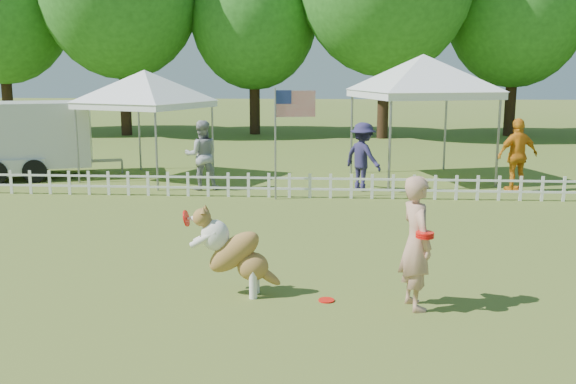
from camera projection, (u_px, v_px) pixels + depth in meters
The scene contains 16 objects.
ground at pixel (272, 298), 8.75m from camera, with size 120.00×120.00×0.00m, color #486720.
picket_fence at pixel (300, 186), 15.55m from camera, with size 22.00×0.08×0.60m, color white, non-canonical shape.
handler at pixel (417, 243), 8.26m from camera, with size 0.64×0.42×1.75m, color tan.
dog at pixel (235, 252), 8.77m from camera, with size 1.19×0.40×1.23m, color brown, non-canonical shape.
frisbee_on_turf at pixel (326, 300), 8.65m from camera, with size 0.22×0.22×0.02m, color red.
canopy_tent_left at pixel (147, 126), 18.01m from camera, with size 2.90×2.90×2.99m, color white, non-canonical shape.
canopy_tent_right at pixel (421, 119), 17.90m from camera, with size 3.30×3.30×3.41m, color white, non-canonical shape.
cargo_trailer at pixel (18, 139), 18.34m from camera, with size 5.01×2.21×2.21m, color silver, non-canonical shape.
flag_pole at pixel (275, 144), 15.18m from camera, with size 1.02×0.11×2.65m, color gray, non-canonical shape.
spectator_a at pixel (202, 155), 16.53m from camera, with size 0.87×0.68×1.79m, color #999A9E.
spectator_b at pixel (363, 157), 16.41m from camera, with size 1.13×0.65×1.75m, color #262249.
spectator_c at pixel (518, 155), 16.21m from camera, with size 1.10×0.46×1.87m, color orange.
tree_far_left at pixel (1, 17), 30.32m from camera, with size 6.60×6.60×11.00m, color #26611B, non-canonical shape.
tree_left at pixel (121, 4), 29.31m from camera, with size 7.40×7.40×12.00m, color #26611B, non-canonical shape.
tree_center_left at pixel (254, 30), 30.07m from camera, with size 6.00×6.00×9.80m, color #26611B, non-canonical shape.
tree_right at pixel (516, 22), 29.17m from camera, with size 6.20×6.20×10.40m, color #26611B, non-canonical shape.
Camera 1 is at (0.82, -8.28, 3.08)m, focal length 40.00 mm.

